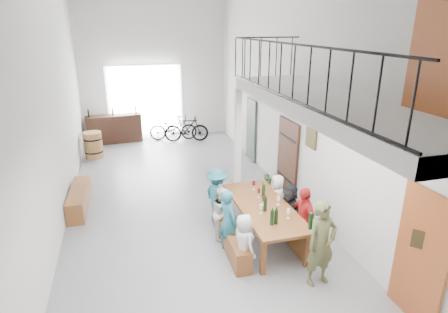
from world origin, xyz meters
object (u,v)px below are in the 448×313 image
object	(u,v)px
bench_inner	(231,238)
side_bench	(79,199)
serving_counter	(114,129)
oak_barrel	(93,145)
bicycle_near	(173,128)
tasting_table	(264,209)
host_standing	(321,244)

from	to	relation	value
bench_inner	side_bench	world-z (taller)	side_bench
bench_inner	serving_counter	bearing A→B (deg)	107.11
bench_inner	side_bench	distance (m)	4.04
bench_inner	oak_barrel	bearing A→B (deg)	116.04
oak_barrel	bicycle_near	bearing A→B (deg)	24.69
tasting_table	host_standing	bearing A→B (deg)	-74.78
bench_inner	serving_counter	world-z (taller)	serving_counter
side_bench	serving_counter	size ratio (longest dim) A/B	0.89
side_bench	tasting_table	bearing A→B (deg)	-33.62
side_bench	oak_barrel	bearing A→B (deg)	87.44
bicycle_near	side_bench	bearing A→B (deg)	157.08
bench_inner	host_standing	xyz separation A→B (m)	(1.16, -1.44, 0.55)
serving_counter	host_standing	size ratio (longest dim) A/B	1.29
bicycle_near	oak_barrel	bearing A→B (deg)	122.57
bench_inner	bicycle_near	xyz separation A→B (m)	(-0.03, 7.72, 0.25)
bench_inner	bicycle_near	size ratio (longest dim) A/B	1.07
serving_counter	oak_barrel	bearing A→B (deg)	-119.02
tasting_table	side_bench	world-z (taller)	tasting_table
tasting_table	host_standing	distance (m)	1.60
oak_barrel	tasting_table	bearing A→B (deg)	-60.10
tasting_table	serving_counter	bearing A→B (deg)	109.95
tasting_table	host_standing	size ratio (longest dim) A/B	1.62
oak_barrel	bench_inner	bearing A→B (deg)	-65.61
oak_barrel	bicycle_near	distance (m)	3.16
bench_inner	host_standing	size ratio (longest dim) A/B	1.25
host_standing	bicycle_near	xyz separation A→B (m)	(-1.19, 9.17, -0.30)
side_bench	host_standing	bearing A→B (deg)	-43.87
bench_inner	oak_barrel	xyz separation A→B (m)	(-2.90, 6.40, 0.22)
oak_barrel	serving_counter	xyz separation A→B (m)	(0.69, 1.61, 0.08)
side_bench	oak_barrel	distance (m)	3.79
oak_barrel	host_standing	xyz separation A→B (m)	(4.06, -7.85, 0.33)
side_bench	bicycle_near	world-z (taller)	bicycle_near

